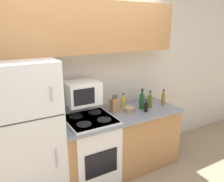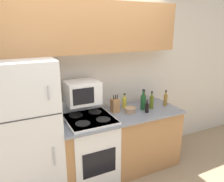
# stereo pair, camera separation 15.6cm
# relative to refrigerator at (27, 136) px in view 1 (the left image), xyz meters

# --- Properties ---
(wall_back) EXTENTS (8.00, 0.05, 2.55)m
(wall_back) POSITION_rel_refrigerator_xyz_m (0.87, 0.36, 0.42)
(wall_back) COLOR beige
(wall_back) RESTS_ON ground_plane
(lower_cabinets) EXTENTS (1.74, 0.67, 0.89)m
(lower_cabinets) POSITION_rel_refrigerator_xyz_m (1.23, -0.01, -0.41)
(lower_cabinets) COLOR #B27A47
(lower_cabinets) RESTS_ON ground_plane
(refrigerator) EXTENTS (0.71, 0.68, 1.72)m
(refrigerator) POSITION_rel_refrigerator_xyz_m (0.00, 0.00, 0.00)
(refrigerator) COLOR white
(refrigerator) RESTS_ON ground_plane
(upper_cabinets) EXTENTS (2.45, 0.31, 0.63)m
(upper_cabinets) POSITION_rel_refrigerator_xyz_m (0.87, 0.18, 1.17)
(upper_cabinets) COLOR #B27A47
(upper_cabinets) RESTS_ON refrigerator
(stove) EXTENTS (0.60, 0.65, 1.08)m
(stove) POSITION_rel_refrigerator_xyz_m (0.76, -0.02, -0.38)
(stove) COLOR white
(stove) RESTS_ON ground_plane
(microwave) EXTENTS (0.42, 0.35, 0.29)m
(microwave) POSITION_rel_refrigerator_xyz_m (0.72, 0.11, 0.37)
(microwave) COLOR white
(microwave) RESTS_ON stove
(knife_block) EXTENTS (0.10, 0.11, 0.25)m
(knife_block) POSITION_rel_refrigerator_xyz_m (1.18, 0.07, 0.13)
(knife_block) COLOR #B27A47
(knife_block) RESTS_ON lower_cabinets
(bowl) EXTENTS (0.16, 0.16, 0.07)m
(bowl) POSITION_rel_refrigerator_xyz_m (1.36, -0.04, 0.07)
(bowl) COLOR tan
(bowl) RESTS_ON lower_cabinets
(bottle_olive_oil) EXTENTS (0.06, 0.06, 0.26)m
(bottle_olive_oil) POSITION_rel_refrigerator_xyz_m (1.72, -0.04, 0.13)
(bottle_olive_oil) COLOR #5B6619
(bottle_olive_oil) RESTS_ON lower_cabinets
(bottle_hot_sauce) EXTENTS (0.05, 0.05, 0.20)m
(bottle_hot_sauce) POSITION_rel_refrigerator_xyz_m (1.75, 0.19, 0.11)
(bottle_hot_sauce) COLOR red
(bottle_hot_sauce) RESTS_ON lower_cabinets
(bottle_wine_green) EXTENTS (0.08, 0.08, 0.30)m
(bottle_wine_green) POSITION_rel_refrigerator_xyz_m (1.59, -0.02, 0.15)
(bottle_wine_green) COLOR #194C23
(bottle_wine_green) RESTS_ON lower_cabinets
(bottle_vinegar) EXTENTS (0.06, 0.06, 0.24)m
(bottle_vinegar) POSITION_rel_refrigerator_xyz_m (1.98, -0.04, 0.12)
(bottle_vinegar) COLOR olive
(bottle_vinegar) RESTS_ON lower_cabinets
(bottle_cooking_spray) EXTENTS (0.06, 0.06, 0.22)m
(bottle_cooking_spray) POSITION_rel_refrigerator_xyz_m (1.37, 0.15, 0.12)
(bottle_cooking_spray) COLOR gold
(bottle_cooking_spray) RESTS_ON lower_cabinets
(bottle_soy_sauce) EXTENTS (0.05, 0.05, 0.18)m
(bottle_soy_sauce) POSITION_rel_refrigerator_xyz_m (1.57, -0.14, 0.10)
(bottle_soy_sauce) COLOR black
(bottle_soy_sauce) RESTS_ON lower_cabinets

